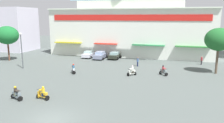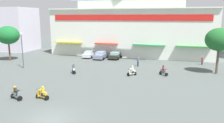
{
  "view_description": "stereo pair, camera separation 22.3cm",
  "coord_description": "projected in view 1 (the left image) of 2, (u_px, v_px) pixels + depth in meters",
  "views": [
    {
      "loc": [
        9.68,
        -15.43,
        8.58
      ],
      "look_at": [
        1.5,
        13.83,
        2.46
      ],
      "focal_mm": 35.46,
      "sensor_mm": 36.0,
      "label": 1
    },
    {
      "loc": [
        9.89,
        -15.37,
        8.58
      ],
      "look_at": [
        1.5,
        13.83,
        2.46
      ],
      "focal_mm": 35.46,
      "sensor_mm": 36.0,
      "label": 2
    }
  ],
  "objects": [
    {
      "name": "pedestrian_1",
      "position": [
        202.0,
        60.0,
        40.38
      ],
      "size": [
        0.47,
        0.47,
        1.55
      ],
      "color": "black",
      "rests_on": "ground"
    },
    {
      "name": "plaza_tree_0",
      "position": [
        7.0,
        35.0,
        43.31
      ],
      "size": [
        4.58,
        4.05,
        6.87
      ],
      "color": "brown",
      "rests_on": "ground"
    },
    {
      "name": "plaza_tree_1",
      "position": [
        219.0,
        40.0,
        33.19
      ],
      "size": [
        4.13,
        3.63,
        7.02
      ],
      "color": "brown",
      "rests_on": "ground"
    },
    {
      "name": "scooter_rider_2",
      "position": [
        132.0,
        71.0,
        32.89
      ],
      "size": [
        1.34,
        1.31,
        1.54
      ],
      "color": "black",
      "rests_on": "ground"
    },
    {
      "name": "scooter_rider_0",
      "position": [
        74.0,
        69.0,
        34.11
      ],
      "size": [
        1.11,
        1.39,
        1.55
      ],
      "color": "black",
      "rests_on": "ground"
    },
    {
      "name": "scooter_rider_4",
      "position": [
        43.0,
        94.0,
        23.36
      ],
      "size": [
        1.54,
        0.85,
        1.47
      ],
      "color": "black",
      "rests_on": "ground"
    },
    {
      "name": "flank_building_left",
      "position": [
        7.0,
        29.0,
        58.07
      ],
      "size": [
        13.81,
        8.53,
        10.96
      ],
      "color": "silver",
      "rests_on": "ground"
    },
    {
      "name": "pedestrian_0",
      "position": [
        138.0,
        61.0,
        39.03
      ],
      "size": [
        0.51,
        0.51,
        1.66
      ],
      "color": "#192044",
      "rests_on": "ground"
    },
    {
      "name": "parked_car_2",
      "position": [
        115.0,
        55.0,
        46.07
      ],
      "size": [
        2.42,
        3.93,
        1.49
      ],
      "color": "#252A21",
      "rests_on": "ground"
    },
    {
      "name": "scooter_rider_3",
      "position": [
        16.0,
        94.0,
        23.26
      ],
      "size": [
        1.54,
        0.99,
        1.49
      ],
      "color": "black",
      "rests_on": "ground"
    },
    {
      "name": "colonial_building",
      "position": [
        132.0,
        16.0,
        51.35
      ],
      "size": [
        35.82,
        17.3,
        20.3
      ],
      "color": "silver",
      "rests_on": "ground"
    },
    {
      "name": "parked_car_1",
      "position": [
        100.0,
        55.0,
        45.93
      ],
      "size": [
        2.45,
        4.06,
        1.57
      ],
      "color": "gray",
      "rests_on": "ground"
    },
    {
      "name": "streetlamp_near",
      "position": [
        22.0,
        48.0,
        36.94
      ],
      "size": [
        0.4,
        0.4,
        6.03
      ],
      "color": "#474C51",
      "rests_on": "ground"
    },
    {
      "name": "parked_car_0",
      "position": [
        89.0,
        54.0,
        47.6
      ],
      "size": [
        2.41,
        4.08,
        1.47
      ],
      "color": "silver",
      "rests_on": "ground"
    },
    {
      "name": "ground_plane",
      "position": [
        100.0,
        79.0,
        31.09
      ],
      "size": [
        128.0,
        128.0,
        0.0
      ],
      "primitive_type": "plane",
      "color": "#4E5653"
    },
    {
      "name": "scooter_rider_1",
      "position": [
        163.0,
        71.0,
        33.11
      ],
      "size": [
        1.34,
        1.32,
        1.53
      ],
      "color": "black",
      "rests_on": "ground"
    }
  ]
}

